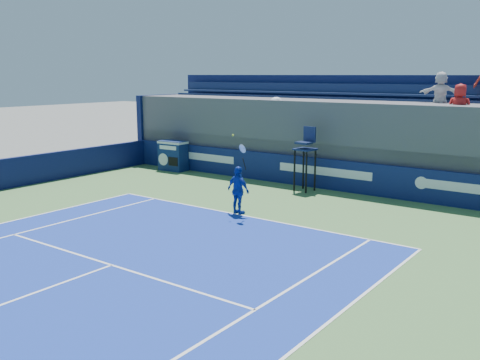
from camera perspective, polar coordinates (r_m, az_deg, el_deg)
The scene contains 5 objects.
back_hoarding at distance 21.17m, azimuth 9.03°, elevation 0.65°, with size 20.40×0.21×1.20m.
match_clock at distance 25.12m, azimuth -7.15°, elevation 2.68°, with size 1.35×0.78×1.40m.
umpire_chair at distance 20.54m, azimuth 7.02°, elevation 3.00°, with size 0.78×0.78×2.48m.
tennis_player at distance 17.07m, azimuth -0.17°, elevation -1.08°, with size 0.96×0.56×2.57m.
stadium_seating at distance 22.80m, azimuth 11.58°, elevation 4.48°, with size 21.00×4.05×4.97m.
Camera 1 is at (9.52, -1.42, 4.43)m, focal length 40.00 mm.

